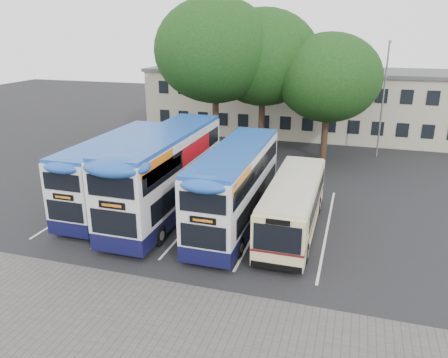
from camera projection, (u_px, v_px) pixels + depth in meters
name	position (u px, v px, depth m)	size (l,w,h in m)	color
ground	(242.00, 267.00, 19.05)	(120.00, 120.00, 0.00)	black
paving_strip	(150.00, 330.00, 15.08)	(40.00, 6.00, 0.01)	#595654
bay_lines	(201.00, 213.00, 24.61)	(14.12, 11.00, 0.01)	silver
depot_building	(313.00, 101.00, 42.41)	(32.40, 8.40, 6.20)	#B6AC92
lamp_post	(384.00, 94.00, 33.78)	(0.25, 1.05, 9.06)	gray
tree_left	(215.00, 51.00, 33.12)	(9.29, 9.29, 12.24)	black
tree_mid	(263.00, 58.00, 34.24)	(8.80, 8.80, 11.46)	black
tree_right	(329.00, 78.00, 32.43)	(7.74, 7.74, 9.70)	black
bus_dd_left	(117.00, 169.00, 25.02)	(2.37, 9.78, 4.07)	#0E0F36
bus_dd_mid	(166.00, 170.00, 23.83)	(2.70, 11.14, 4.64)	#0E0F36
bus_dd_right	(236.00, 183.00, 22.49)	(2.44, 10.05, 4.19)	#0E0F36
bus_single	(294.00, 202.00, 22.09)	(2.32, 9.13, 2.72)	beige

